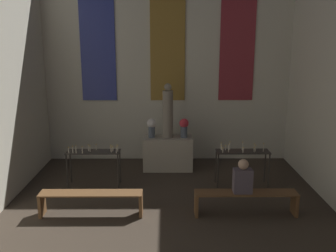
% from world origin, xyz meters
% --- Properties ---
extents(wall_back, '(6.99, 0.16, 5.38)m').
position_xyz_m(wall_back, '(0.00, 11.19, 2.72)').
color(wall_back, beige).
rests_on(wall_back, ground_plane).
extents(altar, '(1.30, 0.58, 0.87)m').
position_xyz_m(altar, '(0.00, 10.25, 0.44)').
color(altar, '#ADA38E').
rests_on(altar, ground_plane).
extents(statue, '(0.27, 0.27, 1.42)m').
position_xyz_m(statue, '(0.00, 10.25, 1.54)').
color(statue, gray).
rests_on(statue, altar).
extents(flower_vase_left, '(0.24, 0.24, 0.50)m').
position_xyz_m(flower_vase_left, '(-0.42, 10.25, 1.17)').
color(flower_vase_left, '#4C5666').
rests_on(flower_vase_left, altar).
extents(flower_vase_right, '(0.24, 0.24, 0.50)m').
position_xyz_m(flower_vase_right, '(0.42, 10.25, 1.17)').
color(flower_vase_right, '#4C5666').
rests_on(flower_vase_right, altar).
extents(candle_rack_left, '(1.24, 0.41, 1.04)m').
position_xyz_m(candle_rack_left, '(-1.74, 9.13, 0.72)').
color(candle_rack_left, '#332D28').
rests_on(candle_rack_left, ground_plane).
extents(candle_rack_right, '(1.24, 0.41, 1.05)m').
position_xyz_m(candle_rack_right, '(1.74, 9.13, 0.72)').
color(candle_rack_right, '#332D28').
rests_on(candle_rack_right, ground_plane).
extents(pew_back_left, '(2.01, 0.36, 0.48)m').
position_xyz_m(pew_back_left, '(-1.52, 7.59, 0.35)').
color(pew_back_left, brown).
rests_on(pew_back_left, ground_plane).
extents(pew_back_right, '(2.01, 0.36, 0.48)m').
position_xyz_m(pew_back_right, '(1.52, 7.59, 0.35)').
color(pew_back_right, brown).
rests_on(pew_back_right, ground_plane).
extents(person_seated, '(0.36, 0.24, 0.68)m').
position_xyz_m(person_seated, '(1.44, 7.59, 0.77)').
color(person_seated, '#564C56').
rests_on(person_seated, pew_back_right).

